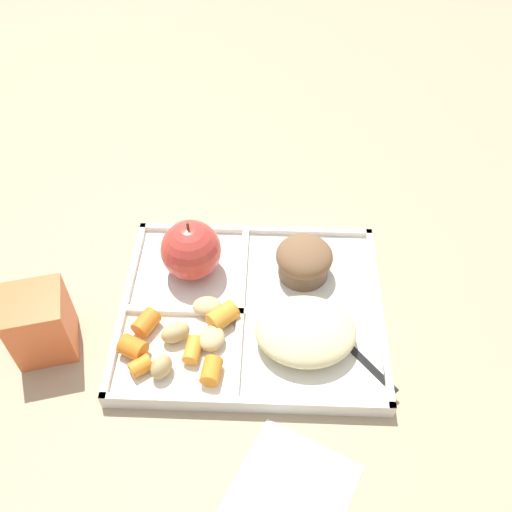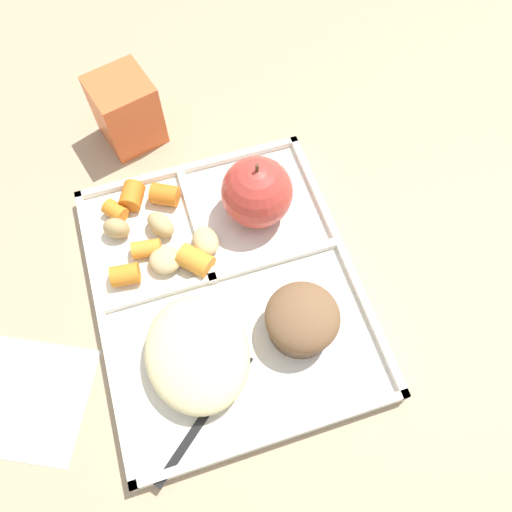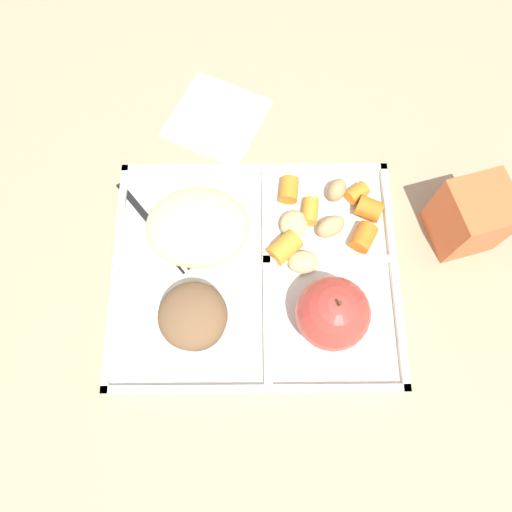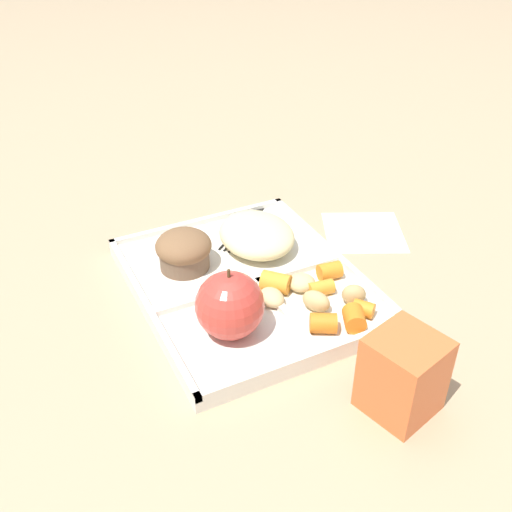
{
  "view_description": "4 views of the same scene",
  "coord_description": "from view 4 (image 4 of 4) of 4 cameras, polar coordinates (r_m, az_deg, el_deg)",
  "views": [
    {
      "loc": [
        0.02,
        -0.43,
        0.6
      ],
      "look_at": [
        0.0,
        0.04,
        0.07
      ],
      "focal_mm": 39.32,
      "sensor_mm": 36.0,
      "label": 1
    },
    {
      "loc": [
        0.21,
        -0.03,
        0.52
      ],
      "look_at": [
        -0.0,
        0.03,
        0.07
      ],
      "focal_mm": 35.14,
      "sensor_mm": 36.0,
      "label": 2
    },
    {
      "loc": [
        -0.0,
        0.17,
        0.56
      ],
      "look_at": [
        -0.0,
        -0.01,
        0.05
      ],
      "focal_mm": 33.63,
      "sensor_mm": 36.0,
      "label": 3
    },
    {
      "loc": [
        -0.57,
        0.27,
        0.48
      ],
      "look_at": [
        -0.02,
        -0.0,
        0.07
      ],
      "focal_mm": 41.89,
      "sensor_mm": 36.0,
      "label": 4
    }
  ],
  "objects": [
    {
      "name": "carrot_slice_near_corner",
      "position": [
        0.71,
        6.44,
        -6.38
      ],
      "size": [
        0.04,
        0.04,
        0.02
      ],
      "primitive_type": "cylinder",
      "rotation": [
        0.0,
        1.57,
        4.21
      ],
      "color": "orange",
      "rests_on": "lunch_tray"
    },
    {
      "name": "potato_chunk_browned",
      "position": [
        0.77,
        4.37,
        -2.54
      ],
      "size": [
        0.04,
        0.04,
        0.02
      ],
      "primitive_type": "ellipsoid",
      "rotation": [
        0.0,
        0.0,
        1.24
      ],
      "color": "tan",
      "rests_on": "lunch_tray"
    },
    {
      "name": "carrot_slice_center",
      "position": [
        0.79,
        7.04,
        -1.42
      ],
      "size": [
        0.03,
        0.03,
        0.02
      ],
      "primitive_type": "cylinder",
      "rotation": [
        0.0,
        1.57,
        4.6
      ],
      "color": "orange",
      "rests_on": "lunch_tray"
    },
    {
      "name": "green_apple",
      "position": [
        0.68,
        -2.52,
        -4.73
      ],
      "size": [
        0.08,
        0.08,
        0.09
      ],
      "color": "#C63D33",
      "rests_on": "lunch_tray"
    },
    {
      "name": "meatball_front",
      "position": [
        0.85,
        -0.87,
        1.97
      ],
      "size": [
        0.04,
        0.04,
        0.04
      ],
      "primitive_type": "sphere",
      "color": "brown",
      "rests_on": "lunch_tray"
    },
    {
      "name": "carrot_slice_back",
      "position": [
        0.72,
        9.36,
        -5.89
      ],
      "size": [
        0.04,
        0.04,
        0.03
      ],
      "primitive_type": "cylinder",
      "rotation": [
        0.0,
        1.57,
        2.71
      ],
      "color": "orange",
      "rests_on": "lunch_tray"
    },
    {
      "name": "meatball_center",
      "position": [
        0.84,
        0.59,
        1.48
      ],
      "size": [
        0.03,
        0.03,
        0.03
      ],
      "primitive_type": "sphere",
      "color": "#755B4C",
      "rests_on": "lunch_tray"
    },
    {
      "name": "meatball_back",
      "position": [
        0.85,
        1.67,
        1.91
      ],
      "size": [
        0.03,
        0.03,
        0.03
      ],
      "primitive_type": "sphere",
      "color": "brown",
      "rests_on": "lunch_tray"
    },
    {
      "name": "carrot_slice_small",
      "position": [
        0.76,
        6.24,
        -3.06
      ],
      "size": [
        0.02,
        0.03,
        0.02
      ],
      "primitive_type": "cylinder",
      "rotation": [
        0.0,
        1.57,
        1.44
      ],
      "color": "orange",
      "rests_on": "lunch_tray"
    },
    {
      "name": "ground",
      "position": [
        0.8,
        -0.9,
        -3.28
      ],
      "size": [
        6.0,
        6.0,
        0.0
      ],
      "primitive_type": "plane",
      "color": "tan"
    },
    {
      "name": "paper_napkin",
      "position": [
        0.93,
        10.23,
        2.28
      ],
      "size": [
        0.16,
        0.16,
        0.0
      ],
      "primitive_type": "cube",
      "rotation": [
        0.0,
        0.0,
        -0.45
      ],
      "color": "white",
      "rests_on": "ground"
    },
    {
      "name": "carrot_slice_edge",
      "position": [
        0.74,
        10.24,
        -4.98
      ],
      "size": [
        0.03,
        0.03,
        0.02
      ],
      "primitive_type": "cylinder",
      "rotation": [
        0.0,
        1.57,
        3.81
      ],
      "color": "orange",
      "rests_on": "lunch_tray"
    },
    {
      "name": "potato_chunk_wedge",
      "position": [
        0.75,
        9.32,
        -3.64
      ],
      "size": [
        0.03,
        0.04,
        0.03
      ],
      "primitive_type": "ellipsoid",
      "rotation": [
        0.0,
        0.0,
        1.09
      ],
      "color": "tan",
      "rests_on": "lunch_tray"
    },
    {
      "name": "lunch_tray",
      "position": [
        0.79,
        -0.87,
        -2.83
      ],
      "size": [
        0.34,
        0.28,
        0.02
      ],
      "color": "silver",
      "rests_on": "ground"
    },
    {
      "name": "bran_muffin",
      "position": [
        0.81,
        -6.91,
        0.54
      ],
      "size": [
        0.08,
        0.08,
        0.05
      ],
      "color": "brown",
      "rests_on": "lunch_tray"
    },
    {
      "name": "potato_chunk_large",
      "position": [
        0.74,
        5.76,
        -4.3
      ],
      "size": [
        0.04,
        0.04,
        0.03
      ],
      "primitive_type": "ellipsoid",
      "rotation": [
        0.0,
        0.0,
        0.52
      ],
      "color": "tan",
      "rests_on": "lunch_tray"
    },
    {
      "name": "potato_chunk_small",
      "position": [
        0.74,
        1.52,
        -3.97
      ],
      "size": [
        0.04,
        0.03,
        0.02
      ],
      "primitive_type": "ellipsoid",
      "rotation": [
        0.0,
        0.0,
        0.08
      ],
      "color": "tan",
      "rests_on": "lunch_tray"
    },
    {
      "name": "meatball_side",
      "position": [
        0.83,
        1.43,
        1.33
      ],
      "size": [
        0.04,
        0.04,
        0.04
      ],
      "primitive_type": "sphere",
      "color": "brown",
      "rests_on": "lunch_tray"
    },
    {
      "name": "plastic_fork",
      "position": [
        0.89,
        -1.26,
        2.56
      ],
      "size": [
        0.1,
        0.12,
        0.0
      ],
      "color": "black",
      "rests_on": "lunch_tray"
    },
    {
      "name": "egg_noodle_pile",
      "position": [
        0.84,
        0.06,
        2.06
      ],
      "size": [
        0.12,
        0.1,
        0.04
      ],
      "primitive_type": "ellipsoid",
      "color": "beige",
      "rests_on": "lunch_tray"
    },
    {
      "name": "carrot_slice_diagonal",
      "position": [
        0.76,
        1.89,
        -2.53
      ],
      "size": [
        0.04,
        0.04,
        0.03
      ],
      "primitive_type": "cylinder",
      "rotation": [
        0.0,
        1.57,
        0.75
      ],
      "color": "orange",
      "rests_on": "lunch_tray"
    },
    {
      "name": "milk_carton",
      "position": [
        0.63,
        13.84,
        -10.95
      ],
      "size": [
        0.08,
        0.08,
        0.09
      ],
      "primitive_type": "cube",
      "rotation": [
        0.0,
        0.0,
        0.27
      ],
      "color": "orange",
      "rests_on": "ground"
    }
  ]
}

